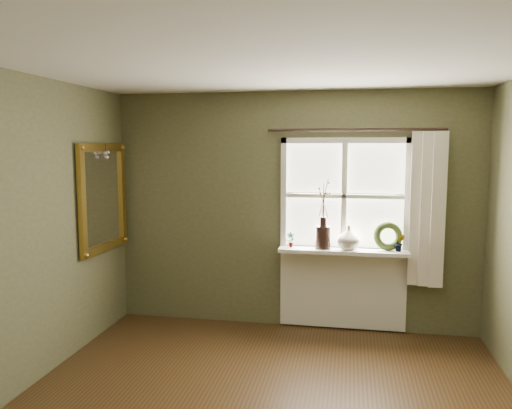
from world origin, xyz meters
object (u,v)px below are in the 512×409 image
at_px(cream_vase, 349,238).
at_px(wreath, 388,239).
at_px(dark_jug, 323,237).
at_px(gilt_mirror, 103,197).

relative_size(cream_vase, wreath, 0.83).
bearing_deg(cream_vase, dark_jug, 180.00).
distance_m(cream_vase, gilt_mirror, 2.64).
distance_m(wreath, gilt_mirror, 3.04).
bearing_deg(dark_jug, wreath, 3.39).
height_order(wreath, gilt_mirror, gilt_mirror).
bearing_deg(gilt_mirror, cream_vase, 9.28).
bearing_deg(wreath, dark_jug, 173.04).
bearing_deg(dark_jug, gilt_mirror, -169.66).
distance_m(cream_vase, wreath, 0.41).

